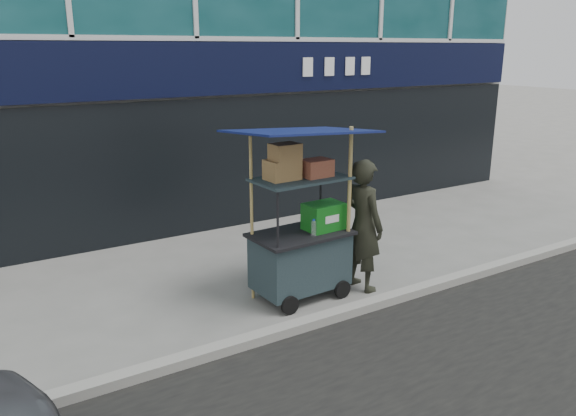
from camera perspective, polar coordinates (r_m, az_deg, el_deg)
ground at (r=7.29m, az=4.04°, el=-10.57°), size 80.00×80.00×0.00m
curb at (r=7.12m, az=5.00°, el=-10.74°), size 80.00×0.18×0.12m
vendor_cart at (r=7.43m, az=1.42°, el=-3.11°), size 1.80×1.31×2.35m
vendor_man at (r=7.73m, az=7.66°, el=-1.74°), size 0.49×0.70×1.84m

